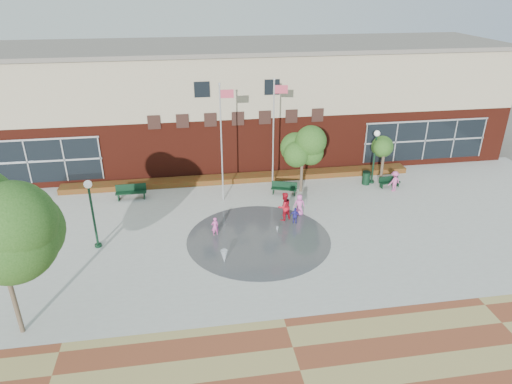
{
  "coord_description": "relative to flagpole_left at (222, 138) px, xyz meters",
  "views": [
    {
      "loc": [
        -3.75,
        -19.67,
        13.87
      ],
      "look_at": [
        0.0,
        4.0,
        2.6
      ],
      "focal_mm": 32.0,
      "sensor_mm": 36.0,
      "label": 1
    }
  ],
  "objects": [
    {
      "name": "flagpole_right",
      "position": [
        3.68,
        1.23,
        -0.03
      ],
      "size": [
        0.97,
        0.24,
        7.97
      ],
      "rotation": [
        0.0,
        0.0,
        -0.17
      ],
      "color": "silver",
      "rests_on": "ground"
    },
    {
      "name": "ground",
      "position": [
        1.52,
        -8.53,
        -4.48
      ],
      "size": [
        120.0,
        120.0,
        0.0
      ],
      "primitive_type": "plane",
      "color": "#666056",
      "rests_on": "ground"
    },
    {
      "name": "bench_right",
      "position": [
        12.13,
        0.25,
        -4.22
      ],
      "size": [
        1.62,
        0.63,
        0.79
      ],
      "rotation": [
        0.0,
        0.0,
        0.12
      ],
      "color": "black",
      "rests_on": "ground"
    },
    {
      "name": "tree_small_right",
      "position": [
        11.81,
        1.09,
        -1.71
      ],
      "size": [
        2.22,
        2.22,
        3.8
      ],
      "color": "#48392B",
      "rests_on": "ground"
    },
    {
      "name": "child_splash",
      "position": [
        -0.95,
        -4.67,
        -3.88
      ],
      "size": [
        0.49,
        0.39,
        1.19
      ],
      "primitive_type": "imported",
      "rotation": [
        0.0,
        0.0,
        3.41
      ],
      "color": "#D54E9F",
      "rests_on": "ground"
    },
    {
      "name": "child_blue",
      "position": [
        4.05,
        -4.02,
        -3.93
      ],
      "size": [
        0.69,
        0.5,
        1.09
      ],
      "primitive_type": "imported",
      "rotation": [
        0.0,
        0.0,
        2.74
      ],
      "color": "#302A9F",
      "rests_on": "ground"
    },
    {
      "name": "lamp_right",
      "position": [
        11.16,
        1.19,
        -1.95
      ],
      "size": [
        0.43,
        0.43,
        4.06
      ],
      "color": "black",
      "rests_on": "ground"
    },
    {
      "name": "water_jet_a",
      "position": [
        -0.7,
        -7.69,
        -4.48
      ],
      "size": [
        0.39,
        0.39,
        0.77
      ],
      "primitive_type": "cone",
      "rotation": [
        3.14,
        0.0,
        0.0
      ],
      "color": "white",
      "rests_on": "ground"
    },
    {
      "name": "trash_can",
      "position": [
        10.62,
        1.0,
        -3.97
      ],
      "size": [
        0.61,
        0.61,
        1.01
      ],
      "color": "black",
      "rests_on": "ground"
    },
    {
      "name": "water_jet_b",
      "position": [
        2.73,
        -4.99,
        -4.48
      ],
      "size": [
        0.17,
        0.17,
        0.39
      ],
      "primitive_type": "cone",
      "rotation": [
        3.14,
        0.0,
        0.0
      ],
      "color": "white",
      "rests_on": "ground"
    },
    {
      "name": "person_bench",
      "position": [
        12.15,
        -0.41,
        -3.72
      ],
      "size": [
        1.11,
        0.86,
        1.51
      ],
      "primitive_type": "imported",
      "rotation": [
        0.0,
        0.0,
        3.48
      ],
      "color": "#C1508F",
      "rests_on": "ground"
    },
    {
      "name": "tree_mid",
      "position": [
        5.56,
        0.52,
        -1.09
      ],
      "size": [
        2.76,
        2.76,
        4.66
      ],
      "color": "#48392B",
      "rests_on": "ground"
    },
    {
      "name": "bench_mid",
      "position": [
        4.27,
        0.23,
        -4.19
      ],
      "size": [
        1.87,
        1.05,
        0.91
      ],
      "rotation": [
        0.0,
        0.0,
        -0.33
      ],
      "color": "black",
      "rests_on": "ground"
    },
    {
      "name": "adult_pink",
      "position": [
        4.58,
        -2.93,
        -3.76
      ],
      "size": [
        0.77,
        0.58,
        1.43
      ],
      "primitive_type": "imported",
      "rotation": [
        0.0,
        0.0,
        2.95
      ],
      "color": "#E15DB2",
      "rests_on": "ground"
    },
    {
      "name": "flagpole_left",
      "position": [
        0.0,
        0.0,
        0.0
      ],
      "size": [
        0.95,
        0.15,
        8.04
      ],
      "rotation": [
        0.0,
        0.0,
        -0.02
      ],
      "color": "silver",
      "rests_on": "ground"
    },
    {
      "name": "lamp_left",
      "position": [
        -7.63,
        -4.91,
        -1.92
      ],
      "size": [
        0.44,
        0.44,
        4.13
      ],
      "color": "black",
      "rests_on": "ground"
    },
    {
      "name": "library_building",
      "position": [
        1.52,
        8.95,
        0.17
      ],
      "size": [
        44.4,
        10.4,
        9.2
      ],
      "color": "#4D160D",
      "rests_on": "ground"
    },
    {
      "name": "flower_bed",
      "position": [
        1.52,
        3.07,
        -4.48
      ],
      "size": [
        26.0,
        1.2,
        0.4
      ],
      "primitive_type": "cube",
      "color": "maroon",
      "rests_on": "ground"
    },
    {
      "name": "adult_red",
      "position": [
        3.47,
        -3.43,
        -3.54
      ],
      "size": [
        1.13,
        1.03,
        1.88
      ],
      "primitive_type": "imported",
      "rotation": [
        0.0,
        0.0,
        3.56
      ],
      "color": "red",
      "rests_on": "ground"
    },
    {
      "name": "bench_left",
      "position": [
        -6.29,
        1.16,
        -4.14
      ],
      "size": [
        2.08,
        0.63,
        1.04
      ],
      "rotation": [
        0.0,
        0.0,
        0.03
      ],
      "color": "black",
      "rests_on": "ground"
    },
    {
      "name": "splash_pad",
      "position": [
        1.52,
        -5.53,
        -4.47
      ],
      "size": [
        8.4,
        8.4,
        0.01
      ],
      "primitive_type": "cylinder",
      "color": "#383A3D",
      "rests_on": "ground"
    },
    {
      "name": "paver_band",
      "position": [
        1.52,
        -15.53,
        -4.47
      ],
      "size": [
        46.0,
        6.0,
        0.01
      ],
      "primitive_type": "cube",
      "color": "brown",
      "rests_on": "ground"
    },
    {
      "name": "plaza_concrete",
      "position": [
        1.52,
        -4.53,
        -4.47
      ],
      "size": [
        46.0,
        18.0,
        0.01
      ],
      "primitive_type": "cube",
      "color": "#A8A8A0",
      "rests_on": "ground"
    }
  ]
}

